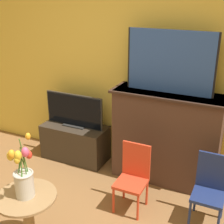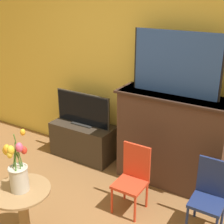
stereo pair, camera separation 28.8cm
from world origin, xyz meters
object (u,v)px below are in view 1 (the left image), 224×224
Objects in this scene: chair_red at (133,174)px; vase_tulips at (23,177)px; tv_monitor at (74,111)px; painting at (170,62)px; chair_blue at (210,187)px.

vase_tulips is (-0.56, -0.92, 0.36)m from chair_red.
chair_red is at bearing 58.68° from vase_tulips.
chair_red is (1.04, -0.59, -0.29)m from tv_monitor.
painting is 1.75× the size of vase_tulips.
tv_monitor is (-1.17, -0.03, -0.73)m from painting.
painting is 1.80m from vase_tulips.
vase_tulips is (-0.69, -1.53, -0.66)m from painting.
tv_monitor is 1.58m from vase_tulips.
painting is at bearing 1.39° from tv_monitor.
painting reaches higher than chair_blue.
chair_red is 0.73m from chair_blue.
painting is 1.19× the size of tv_monitor.
chair_blue is (0.59, -0.50, -1.02)m from painting.
painting reaches higher than chair_red.
chair_blue is (1.76, -0.47, -0.29)m from tv_monitor.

